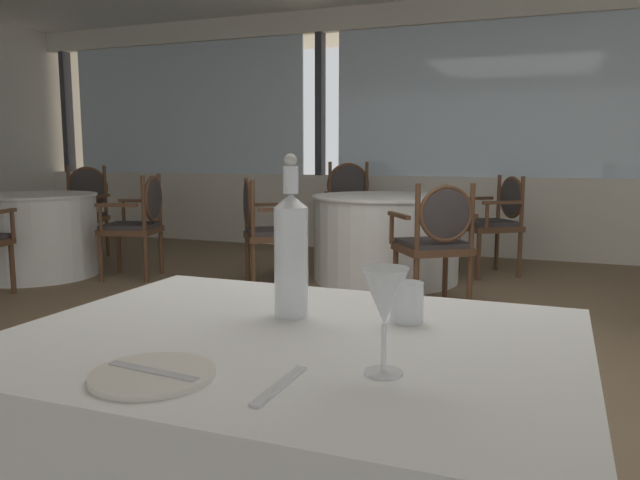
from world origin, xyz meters
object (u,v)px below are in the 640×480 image
Objects in this scene: water_bottle at (291,251)px; dining_chair_1_1 at (437,236)px; dining_chair_1_3 at (351,203)px; dining_chair_2_0 at (140,218)px; wine_glass at (384,299)px; dining_chair_1_2 at (497,216)px; dining_chair_1_0 at (264,224)px; dining_chair_2_1 at (83,205)px; side_plate at (153,375)px; water_tumbler at (407,302)px.

dining_chair_1_1 is (-0.24, 3.07, -0.36)m from water_bottle.
dining_chair_1_3 is 2.14m from dining_chair_2_0.
wine_glass is 4.85m from dining_chair_1_2.
dining_chair_1_0 is 1.18m from dining_chair_2_0.
side_plate is at bearing 26.37° from dining_chair_2_1.
dining_chair_2_0 reaches higher than dining_chair_1_1.
side_plate is 0.22× the size of dining_chair_1_1.
dining_chair_2_0 is 0.94× the size of dining_chair_2_1.
wine_glass is 3.41m from dining_chair_1_1.
dining_chair_2_0 reaches higher than dining_chair_1_2.
water_bottle is 0.40× the size of dining_chair_1_1.
dining_chair_1_3 is at bearing -45.36° from dining_chair_1_2.
water_tumbler is at bearing 31.78° from dining_chair_2_1.
water_bottle is at bearing -17.84° from dining_chair_1_3.
dining_chair_1_0 is 0.88× the size of dining_chair_1_3.
dining_chair_1_3 is (0.26, 1.49, 0.07)m from dining_chair_1_0.
dining_chair_2_0 is (-3.16, 3.20, -0.25)m from water_tumbler.
dining_chair_2_1 is at bearing 133.19° from side_plate.
side_plate is at bearing 148.39° from dining_chair_1_1.
dining_chair_2_0 is (-2.94, -1.30, -0.00)m from dining_chair_1_2.
dining_chair_2_0 is (-1.45, -1.58, -0.06)m from dining_chair_1_3.
dining_chair_2_0 is (-2.86, 3.69, -0.21)m from side_plate.
side_plate is 2.36× the size of water_tumbler.
water_tumbler is (0.30, 0.48, 0.04)m from side_plate.
water_tumbler is at bearing 11.14° from water_bottle.
wine_glass is at bearing -44.10° from water_bottle.
dining_chair_1_0 is at bearing 113.96° from side_plate.
side_plate is at bearing -97.11° from water_bottle.
water_tumbler is (0.25, 0.05, -0.10)m from water_bottle.
wine_glass reaches higher than side_plate.
dining_chair_1_3 is (-1.22, 1.76, 0.06)m from dining_chair_1_1.
dining_chair_2_0 is at bearing -10.85° from dining_chair_1_2.
dining_chair_2_1 is at bearing 136.57° from water_bottle.
water_tumbler is at bearing 154.57° from dining_chair_1_1.
dining_chair_1_3 is at bearing 45.29° from dining_chair_1_0.
water_tumbler is 5.85m from dining_chair_2_1.
dining_chair_2_0 is 1.40m from dining_chair_2_1.
water_tumbler is at bearing -93.67° from dining_chair_1_0.
water_bottle reaches higher than dining_chair_1_2.
water_bottle reaches higher than dining_chair_1_0.
dining_chair_1_3 reaches higher than dining_chair_1_1.
dining_chair_1_0 is at bearing -44.71° from dining_chair_1_3.
dining_chair_2_1 is (-2.41, 0.58, 0.03)m from dining_chair_1_0.
wine_glass is (0.34, 0.15, 0.12)m from side_plate.
side_plate is 4.99m from dining_chair_1_2.
dining_chair_1_3 reaches higher than water_tumbler.
dining_chair_1_2 reaches higher than side_plate.
dining_chair_1_2 is (0.27, 1.48, 0.01)m from dining_chair_1_1.
dining_chair_1_0 is 1.51m from dining_chair_1_1.
dining_chair_1_3 is at bearing 105.00° from side_plate.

